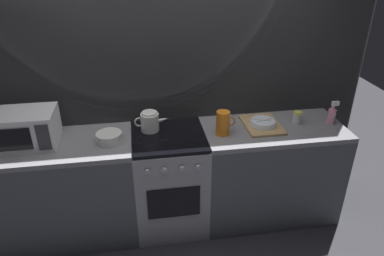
# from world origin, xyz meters

# --- Properties ---
(ground_plane) EXTENTS (8.00, 8.00, 0.00)m
(ground_plane) POSITION_xyz_m (0.00, 0.00, 0.00)
(ground_plane) COLOR #2D2D33
(back_wall) EXTENTS (3.60, 0.05, 2.40)m
(back_wall) POSITION_xyz_m (0.00, 0.32, 1.20)
(back_wall) COLOR gray
(back_wall) RESTS_ON ground_plane
(counter_left) EXTENTS (1.20, 0.60, 0.90)m
(counter_left) POSITION_xyz_m (-0.90, 0.00, 0.45)
(counter_left) COLOR #515459
(counter_left) RESTS_ON ground_plane
(stove_unit) EXTENTS (0.60, 0.63, 0.90)m
(stove_unit) POSITION_xyz_m (-0.00, -0.00, 0.45)
(stove_unit) COLOR #9E9EA3
(stove_unit) RESTS_ON ground_plane
(counter_right) EXTENTS (1.20, 0.60, 0.90)m
(counter_right) POSITION_xyz_m (0.90, 0.00, 0.45)
(counter_right) COLOR #515459
(counter_right) RESTS_ON ground_plane
(microwave) EXTENTS (0.46, 0.35, 0.27)m
(microwave) POSITION_xyz_m (-1.08, 0.03, 1.04)
(microwave) COLOR white
(microwave) RESTS_ON counter_left
(kettle) EXTENTS (0.28, 0.15, 0.17)m
(kettle) POSITION_xyz_m (-0.14, 0.11, 0.98)
(kettle) COLOR white
(kettle) RESTS_ON stove_unit
(mixing_bowl) EXTENTS (0.20, 0.20, 0.08)m
(mixing_bowl) POSITION_xyz_m (-0.47, -0.04, 0.94)
(mixing_bowl) COLOR silver
(mixing_bowl) RESTS_ON counter_left
(pitcher) EXTENTS (0.16, 0.11, 0.20)m
(pitcher) POSITION_xyz_m (0.44, -0.05, 1.00)
(pitcher) COLOR orange
(pitcher) RESTS_ON counter_right
(dish_pile) EXTENTS (0.30, 0.40, 0.07)m
(dish_pile) POSITION_xyz_m (0.80, 0.03, 0.92)
(dish_pile) COLOR tan
(dish_pile) RESTS_ON counter_right
(spice_jar) EXTENTS (0.08, 0.08, 0.10)m
(spice_jar) POSITION_xyz_m (1.12, 0.05, 0.95)
(spice_jar) COLOR silver
(spice_jar) RESTS_ON counter_right
(spray_bottle) EXTENTS (0.08, 0.06, 0.20)m
(spray_bottle) POSITION_xyz_m (1.41, -0.01, 0.98)
(spray_bottle) COLOR pink
(spray_bottle) RESTS_ON counter_right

